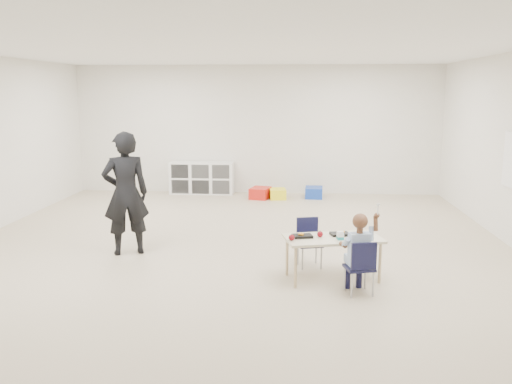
# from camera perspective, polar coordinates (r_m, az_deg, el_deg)

# --- Properties ---
(room) EXTENTS (9.00, 9.02, 2.80)m
(room) POSITION_cam_1_polar(r_m,az_deg,el_deg) (7.51, -2.44, 4.22)
(room) COLOR beige
(room) RESTS_ON ground
(table) EXTENTS (1.24, 0.82, 0.52)m
(table) POSITION_cam_1_polar(r_m,az_deg,el_deg) (6.58, 8.06, -6.88)
(table) COLOR beige
(table) RESTS_ON ground
(chair_near) EXTENTS (0.36, 0.35, 0.62)m
(chair_near) POSITION_cam_1_polar(r_m,az_deg,el_deg) (6.16, 10.81, -7.72)
(chair_near) COLOR black
(chair_near) RESTS_ON ground
(chair_far) EXTENTS (0.36, 0.35, 0.62)m
(chair_far) POSITION_cam_1_polar(r_m,az_deg,el_deg) (6.99, 5.67, -5.39)
(chair_far) COLOR black
(chair_far) RESTS_ON ground
(child) EXTENTS (0.50, 0.50, 0.98)m
(child) POSITION_cam_1_polar(r_m,az_deg,el_deg) (6.11, 10.87, -6.12)
(child) COLOR #A5C1DF
(child) RESTS_ON chair_near
(lunch_tray_near) EXTENTS (0.25, 0.21, 0.03)m
(lunch_tray_near) POSITION_cam_1_polar(r_m,az_deg,el_deg) (6.61, 8.82, -4.39)
(lunch_tray_near) COLOR black
(lunch_tray_near) RESTS_ON table
(lunch_tray_far) EXTENTS (0.25, 0.21, 0.03)m
(lunch_tray_far) POSITION_cam_1_polar(r_m,az_deg,el_deg) (6.47, 4.93, -4.64)
(lunch_tray_far) COLOR black
(lunch_tray_far) RESTS_ON table
(milk_carton) EXTENTS (0.08, 0.08, 0.10)m
(milk_carton) POSITION_cam_1_polar(r_m,az_deg,el_deg) (6.39, 8.86, -4.59)
(milk_carton) COLOR white
(milk_carton) RESTS_ON table
(bread_roll) EXTENTS (0.09, 0.09, 0.07)m
(bread_roll) POSITION_cam_1_polar(r_m,az_deg,el_deg) (6.52, 10.83, -4.50)
(bread_roll) COLOR tan
(bread_roll) RESTS_ON table
(apple_near) EXTENTS (0.07, 0.07, 0.07)m
(apple_near) POSITION_cam_1_polar(r_m,az_deg,el_deg) (6.49, 6.76, -4.42)
(apple_near) COLOR maroon
(apple_near) RESTS_ON table
(apple_far) EXTENTS (0.07, 0.07, 0.07)m
(apple_far) POSITION_cam_1_polar(r_m,az_deg,el_deg) (6.31, 3.77, -4.80)
(apple_far) COLOR maroon
(apple_far) RESTS_ON table
(cubby_shelf) EXTENTS (1.40, 0.40, 0.70)m
(cubby_shelf) POSITION_cam_1_polar(r_m,az_deg,el_deg) (12.02, -5.72, 1.49)
(cubby_shelf) COLOR white
(cubby_shelf) RESTS_ON ground
(rules_poster) EXTENTS (0.02, 0.60, 0.80)m
(rules_poster) POSITION_cam_1_polar(r_m,az_deg,el_deg) (8.65, 25.33, 3.05)
(rules_poster) COLOR white
(rules_poster) RESTS_ON room
(adult) EXTENTS (0.73, 0.62, 1.70)m
(adult) POSITION_cam_1_polar(r_m,az_deg,el_deg) (7.62, -13.56, -0.16)
(adult) COLOR black
(adult) RESTS_ON ground
(bin_red) EXTENTS (0.47, 0.55, 0.23)m
(bin_red) POSITION_cam_1_polar(r_m,az_deg,el_deg) (11.45, 0.44, -0.11)
(bin_red) COLOR red
(bin_red) RESTS_ON ground
(bin_yellow) EXTENTS (0.38, 0.46, 0.21)m
(bin_yellow) POSITION_cam_1_polar(r_m,az_deg,el_deg) (11.43, 2.29, -0.18)
(bin_yellow) COLOR #FFF31A
(bin_yellow) RESTS_ON ground
(bin_blue) EXTENTS (0.38, 0.48, 0.23)m
(bin_blue) POSITION_cam_1_polar(r_m,az_deg,el_deg) (11.59, 6.12, -0.05)
(bin_blue) COLOR #173EAE
(bin_blue) RESTS_ON ground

